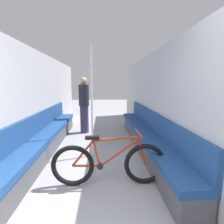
{
  "coord_description": "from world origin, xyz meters",
  "views": [
    {
      "loc": [
        0.13,
        -0.88,
        1.47
      ],
      "look_at": [
        0.37,
        3.4,
        0.77
      ],
      "focal_mm": 28.0,
      "sensor_mm": 36.0,
      "label": 1
    }
  ],
  "objects_px": {
    "bicycle": "(109,164)",
    "grab_pole_near": "(92,105)",
    "passenger_standing": "(84,105)",
    "bench_seat_row_left": "(45,139)",
    "bench_seat_row_right": "(146,137)"
  },
  "relations": [
    {
      "from": "bicycle",
      "to": "grab_pole_near",
      "type": "distance_m",
      "value": 1.31
    },
    {
      "from": "bench_seat_row_left",
      "to": "bicycle",
      "type": "xyz_separation_m",
      "value": [
        1.32,
        -1.33,
        0.03
      ]
    },
    {
      "from": "grab_pole_near",
      "to": "passenger_standing",
      "type": "xyz_separation_m",
      "value": [
        -0.34,
        1.76,
        -0.21
      ]
    },
    {
      "from": "bench_seat_row_left",
      "to": "passenger_standing",
      "type": "bearing_deg",
      "value": 64.74
    },
    {
      "from": "bicycle",
      "to": "bench_seat_row_left",
      "type": "bearing_deg",
      "value": 136.84
    },
    {
      "from": "bench_seat_row_right",
      "to": "grab_pole_near",
      "type": "height_order",
      "value": "grab_pole_near"
    },
    {
      "from": "bench_seat_row_right",
      "to": "bicycle",
      "type": "bearing_deg",
      "value": -123.47
    },
    {
      "from": "bench_seat_row_right",
      "to": "bicycle",
      "type": "xyz_separation_m",
      "value": [
        -0.88,
        -1.33,
        0.03
      ]
    },
    {
      "from": "passenger_standing",
      "to": "bench_seat_row_right",
      "type": "bearing_deg",
      "value": 156.42
    },
    {
      "from": "grab_pole_near",
      "to": "bench_seat_row_left",
      "type": "bearing_deg",
      "value": 164.42
    },
    {
      "from": "bench_seat_row_left",
      "to": "bench_seat_row_right",
      "type": "distance_m",
      "value": 2.21
    },
    {
      "from": "passenger_standing",
      "to": "bicycle",
      "type": "bearing_deg",
      "value": 123.28
    },
    {
      "from": "bench_seat_row_left",
      "to": "bench_seat_row_right",
      "type": "height_order",
      "value": "same"
    },
    {
      "from": "bench_seat_row_left",
      "to": "grab_pole_near",
      "type": "xyz_separation_m",
      "value": [
        1.03,
        -0.29,
        0.77
      ]
    },
    {
      "from": "bench_seat_row_left",
      "to": "passenger_standing",
      "type": "xyz_separation_m",
      "value": [
        0.69,
        1.47,
        0.56
      ]
    }
  ]
}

